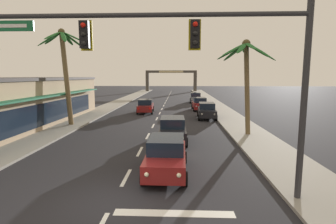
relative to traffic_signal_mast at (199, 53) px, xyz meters
name	(u,v)px	position (x,y,z in m)	size (l,w,h in m)	color
ground_plane	(113,203)	(-3.01, -0.46, -5.27)	(220.00, 220.00, 0.00)	#232328
sidewalk_right	(229,117)	(4.79, 19.54, -5.20)	(3.20, 110.00, 0.14)	gray
sidewalk_left	(89,116)	(-10.81, 19.54, -5.20)	(3.20, 110.00, 0.14)	gray
lane_markings	(162,117)	(-2.57, 19.31, -5.26)	(4.28, 87.74, 0.01)	silver
traffic_signal_mast	(199,53)	(0.00, 0.00, 0.00)	(11.83, 0.41, 7.50)	#2D2D33
sedan_lead_at_stop_bar	(166,155)	(-1.24, 2.58, -4.41)	(1.99, 4.47, 1.68)	maroon
sedan_third_in_queue	(173,129)	(-1.10, 8.52, -4.41)	(2.02, 4.48, 1.68)	black
sedan_oncoming_far	(146,106)	(-4.78, 22.69, -4.41)	(2.11, 4.51, 1.68)	maroon
sedan_parked_nearest_kerb	(207,110)	(2.30, 18.72, -4.41)	(2.07, 4.50, 1.68)	black
sedan_parked_mid_kerb	(200,104)	(2.06, 25.52, -4.41)	(2.03, 4.48, 1.68)	maroon
sedan_parked_far_kerb	(196,98)	(2.14, 35.62, -4.41)	(2.06, 4.49, 1.68)	#4C515B
palm_left_second	(65,61)	(-10.76, 13.89, 0.50)	(4.29, 4.42, 8.59)	brown
palm_right_second	(246,64)	(4.24, 10.48, 0.07)	(4.19, 4.77, 7.13)	brown
storefront_strip_left	(3,104)	(-15.54, 12.20, -3.08)	(8.65, 25.43, 4.35)	tan
town_gateway_arch	(171,78)	(-3.01, 67.90, -1.26)	(14.88, 0.90, 6.10)	#423D38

